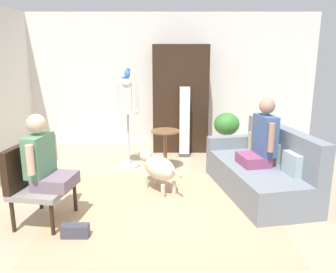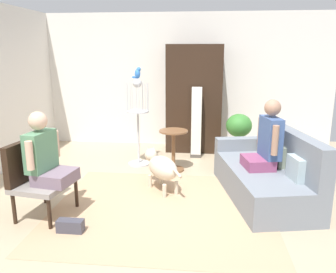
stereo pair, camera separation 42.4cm
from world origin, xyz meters
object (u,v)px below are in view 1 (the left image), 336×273
at_px(armchair, 34,178).
at_px(person_on_armchair, 46,159).
at_px(couch, 263,170).
at_px(dog, 159,167).
at_px(parrot, 128,73).
at_px(column_lamp, 185,123).
at_px(round_end_table, 166,148).
at_px(potted_plant, 228,129).
at_px(bird_cage_stand, 129,124).
at_px(armoire_cabinet, 181,98).
at_px(handbag, 76,231).
at_px(person_on_couch, 263,138).

relative_size(armchair, person_on_armchair, 1.09).
relative_size(couch, dog, 2.65).
bearing_deg(armchair, dog, 31.89).
relative_size(parrot, column_lamp, 0.14).
relative_size(dog, column_lamp, 0.59).
relative_size(round_end_table, column_lamp, 0.53).
relative_size(armchair, column_lamp, 0.70).
bearing_deg(potted_plant, round_end_table, -149.67).
bearing_deg(bird_cage_stand, armchair, -113.83).
relative_size(armoire_cabinet, handbag, 7.09).
distance_m(armchair, person_on_armchair, 0.27).
xyz_separation_m(couch, handbag, (-2.26, -1.21, -0.24)).
relative_size(armchair, person_on_couch, 1.00).
height_order(potted_plant, armoire_cabinet, armoire_cabinet).
xyz_separation_m(dog, bird_cage_stand, (-0.53, 1.07, 0.38)).
bearing_deg(person_on_armchair, person_on_couch, 17.43).
relative_size(round_end_table, potted_plant, 0.80).
xyz_separation_m(couch, bird_cage_stand, (-1.95, 1.10, 0.41)).
height_order(couch, armoire_cabinet, armoire_cabinet).
bearing_deg(couch, column_lamp, 120.61).
bearing_deg(potted_plant, bird_cage_stand, -166.68).
distance_m(dog, bird_cage_stand, 1.25).
height_order(dog, parrot, parrot).
relative_size(person_on_armchair, potted_plant, 0.98).
xyz_separation_m(couch, armchair, (-2.80, -0.83, 0.21)).
distance_m(armchair, dog, 1.64).
xyz_separation_m(couch, round_end_table, (-1.33, 0.87, 0.07)).
bearing_deg(column_lamp, person_on_couch, -60.92).
relative_size(round_end_table, bird_cage_stand, 0.46).
bearing_deg(dog, bird_cage_stand, 116.22).
xyz_separation_m(armchair, person_on_couch, (2.76, 0.79, 0.25)).
distance_m(potted_plant, handbag, 3.42).
relative_size(parrot, armoire_cabinet, 0.09).
xyz_separation_m(person_on_armchair, handbag, (0.39, -0.36, -0.67)).
bearing_deg(column_lamp, handbag, -113.83).
relative_size(couch, parrot, 10.92).
height_order(person_on_couch, column_lamp, person_on_couch).
relative_size(couch, person_on_armchair, 2.41).
relative_size(person_on_armchair, handbag, 2.89).
distance_m(parrot, handbag, 2.77).
distance_m(person_on_couch, person_on_armchair, 2.73).
distance_m(person_on_armchair, armoire_cabinet, 3.40).
bearing_deg(person_on_armchair, armchair, 170.87).
height_order(person_on_couch, armoire_cabinet, armoire_cabinet).
height_order(armchair, parrot, parrot).
bearing_deg(armoire_cabinet, person_on_couch, -65.02).
bearing_deg(parrot, armchair, -114.09).
bearing_deg(armoire_cabinet, couch, -63.80).
relative_size(bird_cage_stand, handbag, 5.14).
height_order(person_on_armchair, round_end_table, person_on_armchair).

